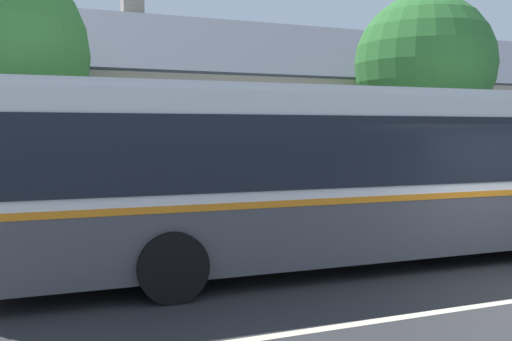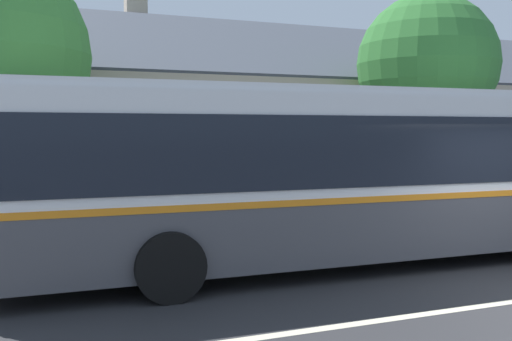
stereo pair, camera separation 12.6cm
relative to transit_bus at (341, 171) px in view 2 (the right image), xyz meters
The scene contains 4 objects.
sidewalk_far 4.06m from the transit_bus, 56.15° to the left, with size 60.00×3.00×0.15m, color #ADAAA3.
community_building 11.32m from the transit_bus, 65.13° to the left, with size 24.14×9.39×7.27m.
transit_bus is the anchor object (origin of this frame).
street_tree_primary 6.97m from the transit_bus, 39.09° to the left, with size 3.80×3.80×6.09m.
Camera 2 is at (-7.16, -5.97, 2.39)m, focal length 40.00 mm.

